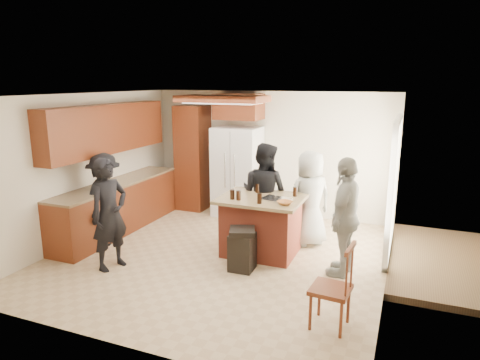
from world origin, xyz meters
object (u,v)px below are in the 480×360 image
at_px(person_counter, 105,199).
at_px(spindle_chair, 333,290).
at_px(person_side_right, 345,217).
at_px(trash_bin, 242,249).
at_px(person_behind_left, 264,194).
at_px(refrigerator, 237,172).
at_px(kitchen_island, 261,225).
at_px(person_behind_right, 310,199).
at_px(person_front_left, 109,214).

height_order(person_counter, spindle_chair, person_counter).
xyz_separation_m(person_side_right, trash_bin, (-1.38, -0.41, -0.53)).
height_order(person_behind_left, person_counter, person_behind_left).
bearing_deg(refrigerator, kitchen_island, -57.37).
bearing_deg(person_side_right, spindle_chair, 11.38).
distance_m(person_side_right, kitchen_island, 1.41).
relative_size(person_behind_left, person_side_right, 1.00).
xyz_separation_m(person_behind_left, person_counter, (-2.44, -1.04, -0.08)).
height_order(kitchen_island, trash_bin, kitchen_island).
relative_size(person_side_right, refrigerator, 0.95).
height_order(trash_bin, spindle_chair, spindle_chair).
bearing_deg(person_counter, person_side_right, -99.54).
bearing_deg(person_behind_left, kitchen_island, 115.91).
height_order(person_behind_left, person_behind_right, person_behind_left).
distance_m(kitchen_island, spindle_chair, 2.21).
height_order(person_behind_right, person_side_right, person_side_right).
distance_m(person_behind_right, person_counter, 3.40).
bearing_deg(kitchen_island, spindle_chair, -49.94).
bearing_deg(spindle_chair, person_counter, 164.05).
relative_size(person_behind_right, kitchen_island, 1.25).
bearing_deg(refrigerator, person_behind_left, -51.68).
bearing_deg(person_side_right, person_behind_right, -134.90).
xyz_separation_m(refrigerator, trash_bin, (1.07, -2.43, -0.58)).
xyz_separation_m(person_behind_left, person_behind_right, (0.74, 0.18, -0.06)).
bearing_deg(person_counter, kitchen_island, -91.56).
bearing_deg(person_side_right, person_behind_left, -109.79).
bearing_deg(kitchen_island, refrigerator, 122.63).
distance_m(person_front_left, refrigerator, 3.16).
bearing_deg(trash_bin, person_side_right, 16.59).
relative_size(person_behind_left, kitchen_island, 1.34).
height_order(person_behind_right, refrigerator, refrigerator).
xyz_separation_m(person_behind_right, kitchen_island, (-0.62, -0.67, -0.33)).
relative_size(person_behind_right, refrigerator, 0.89).
bearing_deg(person_behind_left, person_counter, 34.92).
bearing_deg(person_front_left, spindle_chair, -81.57).
bearing_deg(refrigerator, spindle_chair, -53.54).
relative_size(refrigerator, spindle_chair, 1.81).
bearing_deg(person_behind_left, person_behind_right, -154.63).
bearing_deg(refrigerator, person_front_left, -103.69).
bearing_deg(person_front_left, kitchen_island, -39.88).
height_order(refrigerator, trash_bin, refrigerator).
relative_size(person_behind_right, spindle_chair, 1.61).
distance_m(person_side_right, person_counter, 3.90).
height_order(person_counter, refrigerator, refrigerator).
relative_size(person_front_left, person_behind_right, 1.03).
bearing_deg(spindle_chair, person_behind_left, 125.34).
relative_size(person_behind_right, person_counter, 1.03).
bearing_deg(trash_bin, person_behind_left, 93.42).
bearing_deg(trash_bin, kitchen_island, 85.58).
bearing_deg(trash_bin, person_front_left, -160.71).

